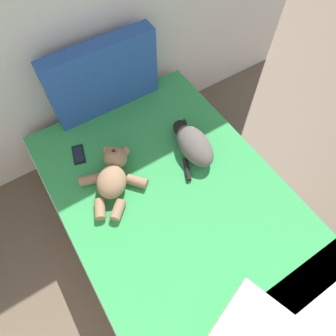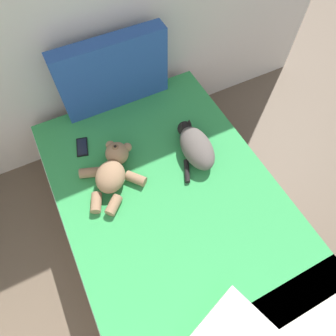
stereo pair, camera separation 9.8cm
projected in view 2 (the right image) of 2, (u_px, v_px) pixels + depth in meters
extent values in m
cube|color=olive|center=(173.00, 221.00, 2.07)|extent=(1.32, 1.98, 0.30)
cube|color=white|center=(173.00, 208.00, 1.87)|extent=(1.28, 1.92, 0.17)
cube|color=green|center=(169.00, 193.00, 1.81)|extent=(1.27, 1.79, 0.02)
cube|color=#264C99|center=(113.00, 73.00, 1.98)|extent=(0.75, 0.12, 0.51)
ellipsoid|color=#59514C|center=(197.00, 148.00, 1.89)|extent=(0.22, 0.35, 0.15)
sphere|color=black|center=(185.00, 129.00, 2.00)|extent=(0.10, 0.10, 0.10)
cone|color=black|center=(181.00, 124.00, 1.94)|extent=(0.04, 0.04, 0.04)
cone|color=black|center=(189.00, 122.00, 1.96)|extent=(0.04, 0.04, 0.04)
cylinder|color=black|center=(187.00, 171.00, 1.87)|extent=(0.10, 0.16, 0.03)
ellipsoid|color=black|center=(196.00, 140.00, 1.98)|extent=(0.06, 0.10, 0.04)
ellipsoid|color=#937051|center=(110.00, 177.00, 1.78)|extent=(0.27, 0.28, 0.15)
sphere|color=#937051|center=(117.00, 154.00, 1.87)|extent=(0.15, 0.15, 0.15)
sphere|color=brown|center=(116.00, 149.00, 1.82)|extent=(0.06, 0.06, 0.06)
sphere|color=black|center=(115.00, 147.00, 1.80)|extent=(0.02, 0.02, 0.02)
sphere|color=#937051|center=(110.00, 145.00, 1.89)|extent=(0.06, 0.06, 0.06)
sphere|color=#937051|center=(127.00, 147.00, 1.88)|extent=(0.06, 0.06, 0.06)
cylinder|color=#937051|center=(90.00, 173.00, 1.84)|extent=(0.14, 0.10, 0.06)
cylinder|color=#937051|center=(96.00, 203.00, 1.74)|extent=(0.10, 0.13, 0.06)
cylinder|color=#937051|center=(136.00, 179.00, 1.82)|extent=(0.13, 0.14, 0.06)
cylinder|color=#937051|center=(114.00, 205.00, 1.73)|extent=(0.13, 0.13, 0.06)
cube|color=black|center=(82.00, 147.00, 1.98)|extent=(0.11, 0.16, 0.01)
cube|color=black|center=(82.00, 147.00, 1.97)|extent=(0.09, 0.14, 0.00)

